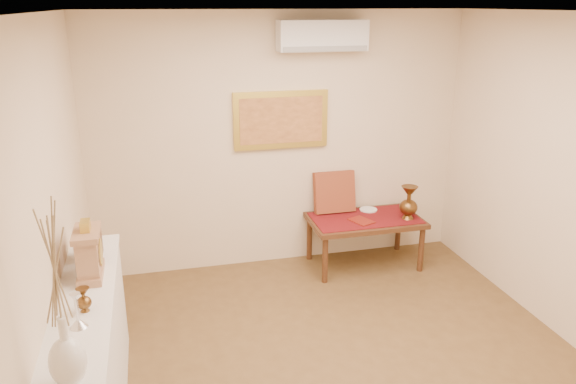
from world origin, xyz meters
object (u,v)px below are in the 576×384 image
object	(u,v)px
white_vase	(59,299)
mantel_clock	(89,253)
brass_urn_tall	(409,199)
display_ledge	(92,362)
low_table	(365,224)
wooden_chest	(90,242)

from	to	relation	value
white_vase	mantel_clock	size ratio (longest dim) A/B	2.31
brass_urn_tall	display_ledge	world-z (taller)	brass_urn_tall
mantel_clock	low_table	xyz separation A→B (m)	(2.65, 1.60, -0.67)
wooden_chest	low_table	xyz separation A→B (m)	(2.67, 1.28, -0.62)
display_ledge	low_table	distance (m)	3.27
wooden_chest	white_vase	bearing A→B (deg)	-89.44
low_table	white_vase	bearing A→B (deg)	-133.70
brass_urn_tall	display_ledge	size ratio (longest dim) A/B	0.22
mantel_clock	wooden_chest	bearing A→B (deg)	94.04
brass_urn_tall	low_table	distance (m)	0.54
mantel_clock	display_ledge	bearing A→B (deg)	-95.68
wooden_chest	low_table	size ratio (longest dim) A/B	0.20
white_vase	mantel_clock	world-z (taller)	white_vase
wooden_chest	low_table	distance (m)	3.02
low_table	mantel_clock	bearing A→B (deg)	-148.90
display_ledge	wooden_chest	distance (m)	0.86
brass_urn_tall	wooden_chest	distance (m)	3.33
display_ledge	white_vase	bearing A→B (deg)	-88.69
wooden_chest	low_table	world-z (taller)	wooden_chest
display_ledge	wooden_chest	bearing A→B (deg)	89.43
white_vase	wooden_chest	bearing A→B (deg)	90.56
mantel_clock	white_vase	bearing A→B (deg)	-90.37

